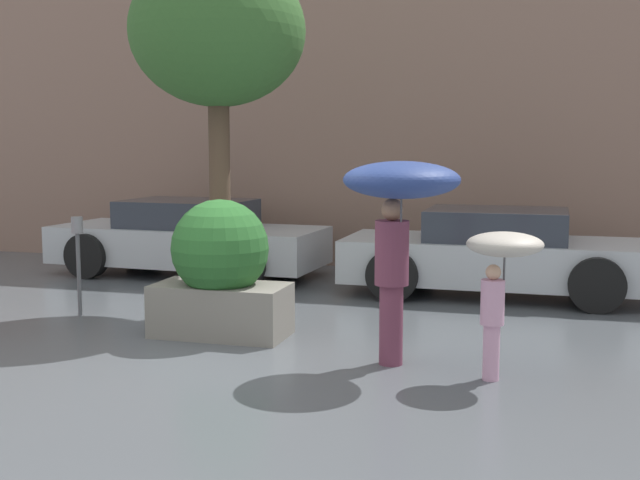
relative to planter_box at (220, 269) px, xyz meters
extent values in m
plane|color=#51565B|center=(0.22, -1.16, -0.74)|extent=(40.00, 40.00, 0.00)
cube|color=#8C6B5B|center=(0.22, 5.34, 2.26)|extent=(18.00, 0.30, 6.00)
cube|color=gray|center=(0.00, 0.00, -0.46)|extent=(1.48, 0.75, 0.58)
sphere|color=#286028|center=(0.00, 0.00, 0.23)|extent=(1.07, 1.07, 1.07)
cylinder|color=brown|center=(2.03, -0.62, -0.35)|extent=(0.23, 0.23, 0.78)
cylinder|color=brown|center=(2.03, -0.62, 0.34)|extent=(0.32, 0.32, 0.62)
sphere|color=#997056|center=(2.03, -0.62, 0.76)|extent=(0.21, 0.21, 0.21)
cylinder|color=#4C4C51|center=(2.13, -0.72, 0.71)|extent=(0.02, 0.02, 0.67)
ellipsoid|color=navy|center=(2.13, -0.72, 1.04)|extent=(1.09, 1.09, 0.35)
cylinder|color=#D199B7|center=(2.99, -0.87, -0.49)|extent=(0.15, 0.15, 0.51)
cylinder|color=#D199B7|center=(2.99, -0.87, -0.03)|extent=(0.21, 0.21, 0.40)
sphere|color=tan|center=(2.99, -0.87, 0.24)|extent=(0.14, 0.14, 0.14)
cylinder|color=#4C4C51|center=(3.08, -0.85, 0.24)|extent=(0.02, 0.02, 0.50)
ellipsoid|color=beige|center=(3.08, -0.85, 0.49)|extent=(0.68, 0.68, 0.22)
cube|color=#B7BCC1|center=(-2.12, 3.66, -0.26)|extent=(4.43, 1.87, 0.59)
cube|color=#2D333D|center=(-2.12, 3.66, 0.25)|extent=(2.03, 1.50, 0.42)
cylinder|color=black|center=(-3.51, 2.90, -0.39)|extent=(0.72, 0.25, 0.71)
cylinder|color=black|center=(-3.42, 4.56, -0.39)|extent=(0.72, 0.25, 0.71)
cylinder|color=black|center=(-0.81, 2.77, -0.39)|extent=(0.72, 0.25, 0.71)
cylinder|color=black|center=(-0.73, 4.42, -0.39)|extent=(0.72, 0.25, 0.71)
cube|color=#B7BCC1|center=(2.76, 3.24, -0.26)|extent=(4.21, 1.68, 0.59)
cube|color=#2D333D|center=(2.76, 3.24, 0.25)|extent=(1.90, 1.42, 0.42)
cylinder|color=black|center=(1.46, 2.42, -0.39)|extent=(0.71, 0.22, 0.71)
cylinder|color=black|center=(1.47, 4.07, -0.39)|extent=(0.71, 0.22, 0.71)
cylinder|color=black|center=(4.06, 2.40, -0.39)|extent=(0.71, 0.22, 0.71)
cylinder|color=black|center=(4.07, 4.06, -0.39)|extent=(0.71, 0.22, 0.71)
cylinder|color=brown|center=(-0.50, 1.19, 0.70)|extent=(0.26, 0.26, 2.88)
ellipsoid|color=#38662D|center=(-0.50, 1.19, 2.73)|extent=(2.15, 2.15, 1.83)
cylinder|color=#595B60|center=(-2.07, 0.45, -0.23)|extent=(0.05, 0.05, 1.03)
cylinder|color=gray|center=(-2.07, 0.45, 0.38)|extent=(0.14, 0.14, 0.20)
camera|label=1|loc=(3.44, -8.05, 1.39)|focal=45.00mm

